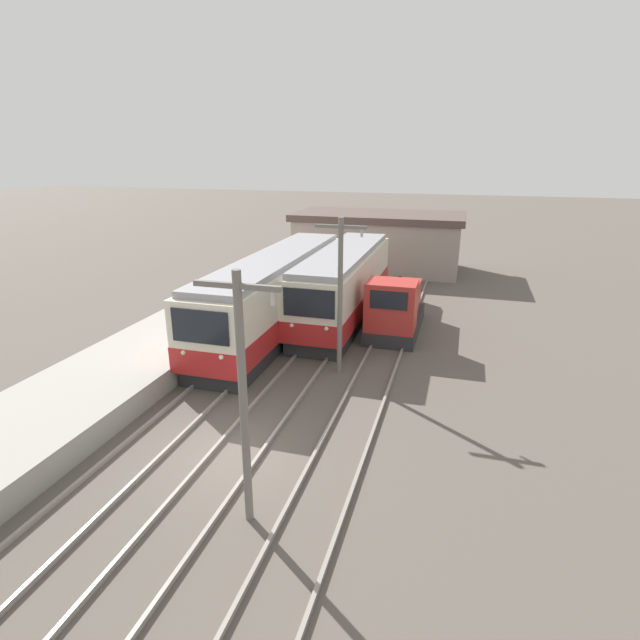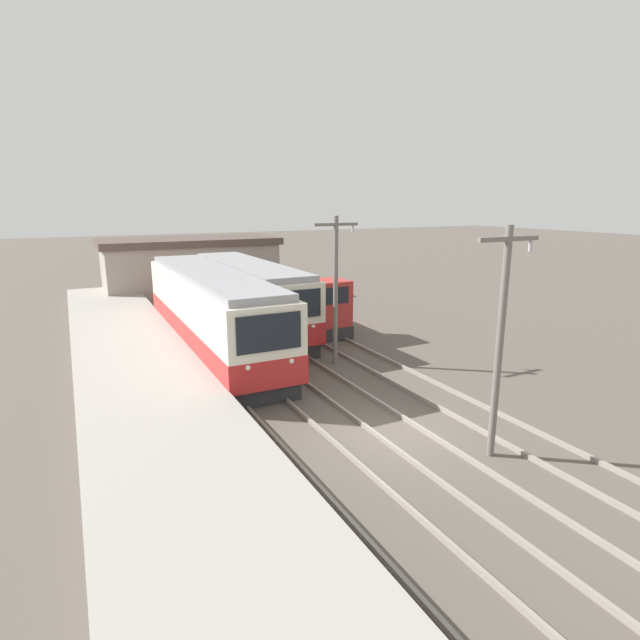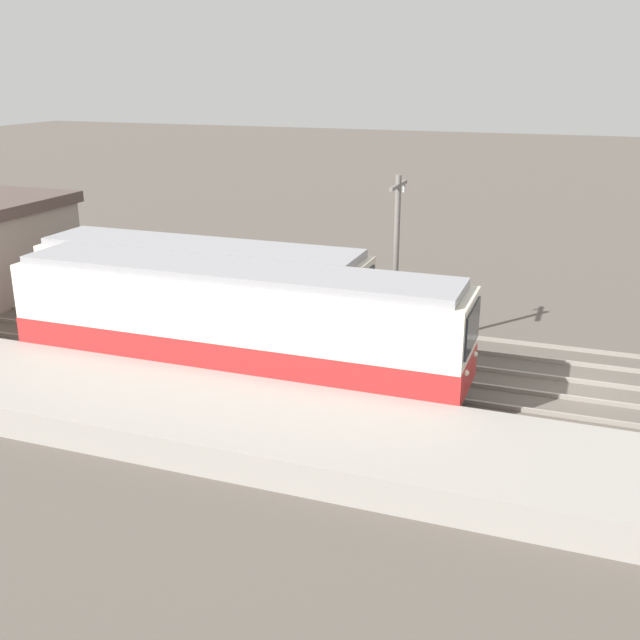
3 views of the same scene
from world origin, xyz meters
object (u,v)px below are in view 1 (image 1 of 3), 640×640
commuter_train_center (344,287)px  catenary_mast_near (243,393)px  catenary_mast_mid (340,291)px  shunting_locomotive (395,309)px  commuter_train_left (276,296)px

commuter_train_center → catenary_mast_near: (1.51, -15.89, 1.73)m
catenary_mast_near → catenary_mast_mid: size_ratio=1.00×
catenary_mast_near → shunting_locomotive: bearing=84.1°
commuter_train_left → shunting_locomotive: commuter_train_left is taller
commuter_train_left → catenary_mast_mid: catenary_mast_mid is taller
commuter_train_center → catenary_mast_near: bearing=-84.6°
catenary_mast_near → catenary_mast_mid: (0.00, 9.03, 0.00)m
commuter_train_center → catenary_mast_near: 16.05m
catenary_mast_mid → shunting_locomotive: bearing=74.8°
commuter_train_left → catenary_mast_mid: 6.19m
commuter_train_center → shunting_locomotive: bearing=-24.7°
commuter_train_center → catenary_mast_mid: catenary_mast_mid is taller
shunting_locomotive → catenary_mast_near: (-1.49, -14.51, 2.25)m
commuter_train_center → catenary_mast_near: catenary_mast_near is taller
commuter_train_left → catenary_mast_mid: size_ratio=2.40×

